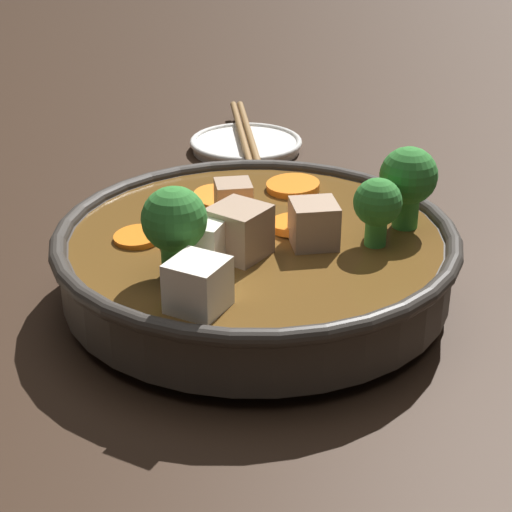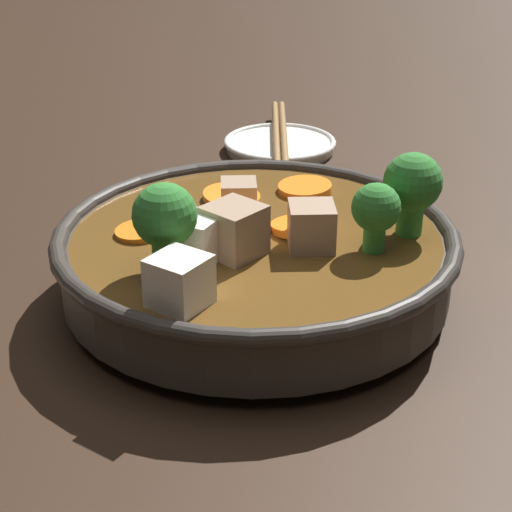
# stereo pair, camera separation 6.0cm
# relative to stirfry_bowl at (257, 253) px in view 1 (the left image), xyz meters

# --- Properties ---
(ground_plane) EXTENTS (3.00, 3.00, 0.00)m
(ground_plane) POSITION_rel_stirfry_bowl_xyz_m (-0.00, 0.00, -0.04)
(ground_plane) COLOR black
(stirfry_bowl) EXTENTS (0.29, 0.29, 0.11)m
(stirfry_bowl) POSITION_rel_stirfry_bowl_xyz_m (0.00, 0.00, 0.00)
(stirfry_bowl) COLOR #38332D
(stirfry_bowl) RESTS_ON ground_plane
(side_saucer) EXTENTS (0.12, 0.12, 0.01)m
(side_saucer) POSITION_rel_stirfry_bowl_xyz_m (-0.22, 0.24, -0.03)
(side_saucer) COLOR white
(side_saucer) RESTS_ON ground_plane
(chopsticks_pair) EXTENTS (0.18, 0.17, 0.01)m
(chopsticks_pair) POSITION_rel_stirfry_bowl_xyz_m (-0.22, 0.24, -0.02)
(chopsticks_pair) COLOR olive
(chopsticks_pair) RESTS_ON side_saucer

